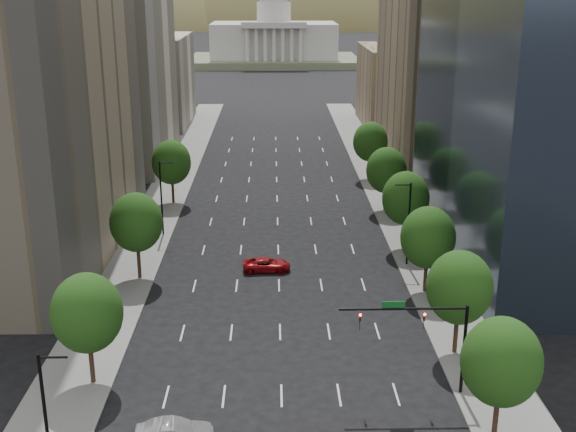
{
  "coord_description": "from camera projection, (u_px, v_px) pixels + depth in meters",
  "views": [
    {
      "loc": [
        -0.48,
        -15.82,
        28.53
      ],
      "look_at": [
        0.83,
        47.45,
        8.0
      ],
      "focal_mm": 45.24,
      "sensor_mm": 36.0,
      "label": 1
    }
  ],
  "objects": [
    {
      "name": "filler_left",
      "position": [
        154.0,
        80.0,
        149.92
      ],
      "size": [
        14.0,
        26.0,
        18.0
      ],
      "primitive_type": "cube",
      "color": "beige",
      "rests_on": "ground"
    },
    {
      "name": "streetlight_rn",
      "position": [
        408.0,
        222.0,
        74.93
      ],
      "size": [
        1.7,
        0.2,
        9.0
      ],
      "color": "black",
      "rests_on": "ground"
    },
    {
      "name": "tree_right_3",
      "position": [
        406.0,
        198.0,
        79.38
      ],
      "size": [
        5.2,
        5.2,
        8.89
      ],
      "color": "#382316",
      "rests_on": "ground"
    },
    {
      "name": "sidewalk_left",
      "position": [
        139.0,
        250.0,
        80.59
      ],
      "size": [
        6.0,
        200.0,
        0.15
      ],
      "primitive_type": "cube",
      "color": "slate",
      "rests_on": "ground"
    },
    {
      "name": "streetlight_ls",
      "position": [
        47.0,
        420.0,
        41.12
      ],
      "size": [
        1.7,
        0.2,
        9.0
      ],
      "color": "black",
      "rests_on": "ground"
    },
    {
      "name": "tree_left_1",
      "position": [
        136.0,
        222.0,
        71.19
      ],
      "size": [
        5.2,
        5.2,
        8.97
      ],
      "color": "#382316",
      "rests_on": "ground"
    },
    {
      "name": "tree_right_1",
      "position": [
        459.0,
        287.0,
        56.6
      ],
      "size": [
        5.2,
        5.2,
        8.75
      ],
      "color": "#382316",
      "rests_on": "ground"
    },
    {
      "name": "streetlight_ln",
      "position": [
        162.0,
        196.0,
        83.91
      ],
      "size": [
        1.7,
        0.2,
        9.0
      ],
      "color": "black",
      "rests_on": "ground"
    },
    {
      "name": "capitol",
      "position": [
        274.0,
        40.0,
        258.68
      ],
      "size": [
        60.0,
        40.0,
        35.2
      ],
      "color": "#596647",
      "rests_on": "ground"
    },
    {
      "name": "traffic_signal",
      "position": [
        431.0,
        330.0,
        51.0
      ],
      "size": [
        9.12,
        0.4,
        7.38
      ],
      "color": "black",
      "rests_on": "ground"
    },
    {
      "name": "tree_right_2",
      "position": [
        428.0,
        238.0,
        68.05
      ],
      "size": [
        5.2,
        5.2,
        8.61
      ],
      "color": "#382316",
      "rests_on": "ground"
    },
    {
      "name": "midrise_cream_left",
      "position": [
        120.0,
        54.0,
        115.92
      ],
      "size": [
        14.0,
        30.0,
        35.0
      ],
      "primitive_type": "cube",
      "color": "beige",
      "rests_on": "ground"
    },
    {
      "name": "parking_tan_right",
      "position": [
        433.0,
        71.0,
        114.82
      ],
      "size": [
        14.0,
        30.0,
        30.0
      ],
      "primitive_type": "cube",
      "color": "#8C7759",
      "rests_on": "ground"
    },
    {
      "name": "filler_right",
      "position": [
        397.0,
        86.0,
        148.37
      ],
      "size": [
        14.0,
        26.0,
        16.0
      ],
      "primitive_type": "cube",
      "color": "#8C7759",
      "rests_on": "ground"
    },
    {
      "name": "tree_left_0",
      "position": [
        87.0,
        313.0,
        52.24
      ],
      "size": [
        5.2,
        5.2,
        8.75
      ],
      "color": "#382316",
      "rests_on": "ground"
    },
    {
      "name": "sidewalk_right",
      "position": [
        416.0,
        248.0,
        81.2
      ],
      "size": [
        6.0,
        200.0,
        0.15
      ],
      "primitive_type": "cube",
      "color": "slate",
      "rests_on": "ground"
    },
    {
      "name": "foothills",
      "position": [
        315.0,
        64.0,
        606.22
      ],
      "size": [
        720.0,
        413.0,
        263.0
      ],
      "color": "brown",
      "rests_on": "ground"
    },
    {
      "name": "tree_right_4",
      "position": [
        386.0,
        170.0,
        92.82
      ],
      "size": [
        5.2,
        5.2,
        8.46
      ],
      "color": "#382316",
      "rests_on": "ground"
    },
    {
      "name": "tree_right_5",
      "position": [
        370.0,
        142.0,
        107.95
      ],
      "size": [
        5.2,
        5.2,
        8.75
      ],
      "color": "#382316",
      "rests_on": "ground"
    },
    {
      "name": "tree_right_0",
      "position": [
        501.0,
        362.0,
        46.25
      ],
      "size": [
        5.2,
        5.2,
        8.39
      ],
      "color": "#382316",
      "rests_on": "ground"
    },
    {
      "name": "tree_left_2",
      "position": [
        171.0,
        162.0,
        96.01
      ],
      "size": [
        5.2,
        5.2,
        8.68
      ],
      "color": "#382316",
      "rests_on": "ground"
    },
    {
      "name": "car_red_far",
      "position": [
        267.0,
        265.0,
        74.78
      ],
      "size": [
        4.99,
        2.43,
        1.37
      ],
      "primitive_type": "imported",
      "rotation": [
        0.0,
        0.0,
        1.61
      ],
      "color": "#9B0B11",
      "rests_on": "ground"
    }
  ]
}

